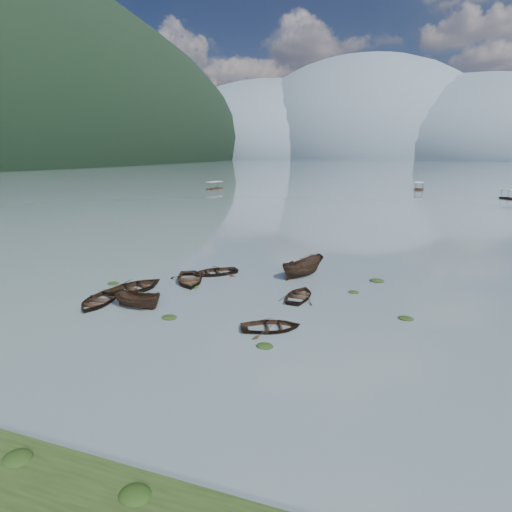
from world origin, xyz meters
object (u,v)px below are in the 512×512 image
(rowboat_3, at_px, (300,298))
(pontoon_centre, at_px, (419,190))
(rowboat_0, at_px, (98,304))
(pontoon_left, at_px, (215,189))

(rowboat_3, relative_size, pontoon_centre, 0.64)
(pontoon_centre, bearing_deg, rowboat_0, -98.82)
(rowboat_3, height_order, pontoon_centre, pontoon_centre)
(pontoon_left, bearing_deg, pontoon_centre, 30.67)
(rowboat_0, xyz_separation_m, rowboat_3, (14.00, 6.07, 0.00))
(rowboat_0, relative_size, pontoon_centre, 0.72)
(pontoon_centre, bearing_deg, rowboat_3, -92.20)
(pontoon_left, bearing_deg, rowboat_0, -55.93)
(rowboat_3, bearing_deg, pontoon_centre, -94.08)
(rowboat_3, height_order, pontoon_left, pontoon_left)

